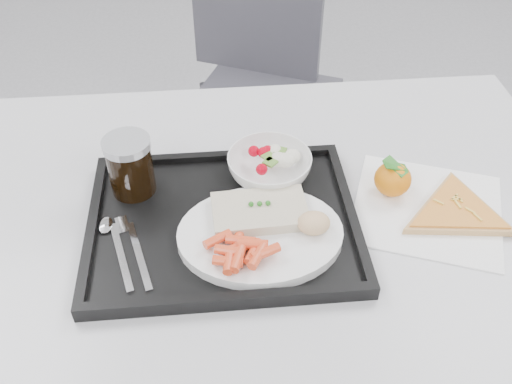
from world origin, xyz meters
The scene contains 14 objects.
table centered at (0.00, 0.30, 0.68)m, with size 1.20×0.80×0.75m.
chair centered at (0.09, 1.15, 0.54)m, with size 0.56×0.57×0.93m.
tray centered at (-0.06, 0.26, 0.76)m, with size 0.45×0.35×0.03m.
dinner_plate centered at (0.00, 0.21, 0.77)m, with size 0.27×0.27×0.02m.
fish_fillet centered at (0.00, 0.25, 0.79)m, with size 0.16×0.10×0.03m.
bread_roll centered at (0.08, 0.21, 0.80)m, with size 0.06×0.06×0.03m.
salad_bowl centered at (0.03, 0.37, 0.79)m, with size 0.15×0.15×0.05m.
cola_glass centered at (-0.21, 0.35, 0.82)m, with size 0.08×0.08×0.11m.
cutlery centered at (-0.23, 0.22, 0.77)m, with size 0.10×0.17×0.01m.
napkin centered at (0.30, 0.27, 0.75)m, with size 0.32×0.31×0.00m.
tangerine centered at (0.24, 0.32, 0.79)m, with size 0.08×0.08×0.07m.
pizza_slice centered at (0.34, 0.25, 0.76)m, with size 0.29×0.29×0.02m.
carrot_pile centered at (-0.04, 0.16, 0.80)m, with size 0.12×0.09×0.02m.
salad_contents centered at (0.05, 0.38, 0.80)m, with size 0.10×0.08×0.02m.
Camera 1 is at (-0.07, -0.42, 1.45)m, focal length 40.00 mm.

